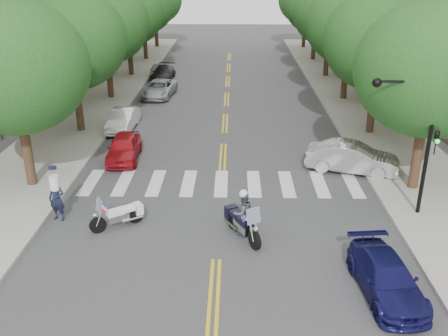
{
  "coord_description": "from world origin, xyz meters",
  "views": [
    {
      "loc": [
        0.59,
        -14.98,
        9.78
      ],
      "look_at": [
        0.16,
        5.3,
        1.3
      ],
      "focal_mm": 40.0,
      "sensor_mm": 36.0,
      "label": 1
    }
  ],
  "objects_px": {
    "motorcycle_police": "(242,216)",
    "motorcycle_parked": "(121,215)",
    "officer_standing": "(57,199)",
    "convertible": "(352,158)",
    "sedan_blue": "(386,278)"
  },
  "relations": [
    {
      "from": "motorcycle_police",
      "to": "motorcycle_parked",
      "type": "distance_m",
      "value": 4.83
    },
    {
      "from": "motorcycle_police",
      "to": "convertible",
      "type": "height_order",
      "value": "motorcycle_police"
    },
    {
      "from": "motorcycle_parked",
      "to": "convertible",
      "type": "relative_size",
      "value": 0.44
    },
    {
      "from": "convertible",
      "to": "sedan_blue",
      "type": "xyz_separation_m",
      "value": [
        -1.04,
        -9.87,
        -0.16
      ]
    },
    {
      "from": "officer_standing",
      "to": "sedan_blue",
      "type": "distance_m",
      "value": 12.77
    },
    {
      "from": "convertible",
      "to": "motorcycle_police",
      "type": "bearing_deg",
      "value": 157.19
    },
    {
      "from": "officer_standing",
      "to": "convertible",
      "type": "distance_m",
      "value": 13.97
    },
    {
      "from": "motorcycle_parked",
      "to": "convertible",
      "type": "xyz_separation_m",
      "value": [
        10.28,
        5.74,
        0.24
      ]
    },
    {
      "from": "motorcycle_police",
      "to": "motorcycle_parked",
      "type": "relative_size",
      "value": 1.16
    },
    {
      "from": "convertible",
      "to": "officer_standing",
      "type": "bearing_deg",
      "value": 129.78
    },
    {
      "from": "motorcycle_police",
      "to": "motorcycle_parked",
      "type": "bearing_deg",
      "value": -36.18
    },
    {
      "from": "motorcycle_police",
      "to": "officer_standing",
      "type": "relative_size",
      "value": 1.22
    },
    {
      "from": "officer_standing",
      "to": "motorcycle_police",
      "type": "bearing_deg",
      "value": 6.69
    },
    {
      "from": "officer_standing",
      "to": "sedan_blue",
      "type": "height_order",
      "value": "officer_standing"
    },
    {
      "from": "motorcycle_police",
      "to": "officer_standing",
      "type": "distance_m",
      "value": 7.52
    }
  ]
}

